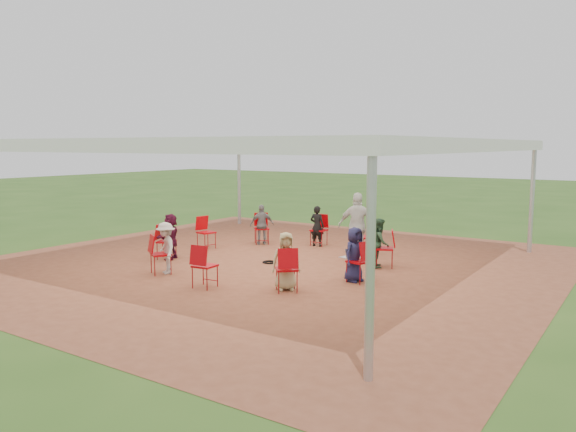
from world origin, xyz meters
The scene contains 23 objects.
ground centered at (0.00, 0.00, 0.00)m, with size 80.00×80.00×0.00m, color #2F5119.
dirt_patch centered at (0.00, 0.00, 0.01)m, with size 13.00×13.00×0.00m, color brown.
tent centered at (0.00, 0.00, 2.37)m, with size 10.33×10.33×3.00m.
chair_0 centered at (2.67, -0.59, 0.45)m, with size 0.42×0.44×0.90m, color #A50108, non-canonical shape.
chair_1 centered at (2.50, 1.09, 0.45)m, with size 0.42×0.44×0.90m, color #A50108, non-canonical shape.
chair_2 centered at (1.38, 2.35, 0.45)m, with size 0.42×0.44×0.90m, color #A50108, non-canonical shape.
chair_3 centered at (-0.26, 2.72, 0.45)m, with size 0.42×0.44×0.90m, color #A50108, non-canonical shape.
chair_4 centered at (-1.81, 2.04, 0.45)m, with size 0.42×0.44×0.90m, color #A50108, non-canonical shape.
chair_5 centered at (-2.67, 0.59, 0.45)m, with size 0.42×0.44×0.90m, color #A50108, non-canonical shape.
chair_6 centered at (-2.50, -1.09, 0.45)m, with size 0.42×0.44×0.90m, color #A50108, non-canonical shape.
chair_7 centered at (-1.38, -2.35, 0.45)m, with size 0.42×0.44×0.90m, color #A50108, non-canonical shape.
chair_8 centered at (0.26, -2.72, 0.45)m, with size 0.42×0.44×0.90m, color #A50108, non-canonical shape.
chair_9 centered at (1.81, -2.04, 0.45)m, with size 0.42×0.44×0.90m, color #A50108, non-canonical shape.
person_seated_0 centered at (2.55, -0.56, 0.59)m, with size 0.57×0.32×1.17m, color #1B1B3E.
person_seated_1 centered at (2.39, 1.04, 0.59)m, with size 0.57×0.33×1.17m, color #25442B.
person_seated_2 centered at (-0.25, 2.60, 0.59)m, with size 0.43×0.28×1.17m, color black.
person_seated_3 centered at (-1.73, 1.95, 0.59)m, with size 0.68×0.35×1.17m, color slate.
person_seated_4 centered at (-2.39, -1.04, 0.59)m, with size 1.08×0.40×1.17m, color #450E25.
person_seated_5 centered at (-1.32, -2.25, 0.59)m, with size 0.75×0.37×1.17m, color #BBB4A7.
person_seated_6 centered at (1.73, -1.95, 0.59)m, with size 0.57×0.32×1.17m, color tan.
standing_person centered at (1.52, 1.63, 0.85)m, with size 0.99×0.51×1.69m, color silver.
cable_coil centered at (-0.04, -0.04, 0.02)m, with size 0.42×0.42×0.03m.
laptop centered at (2.39, -0.53, 0.56)m, with size 0.30×0.35×0.21m.
Camera 1 is at (7.84, -11.05, 2.88)m, focal length 35.00 mm.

